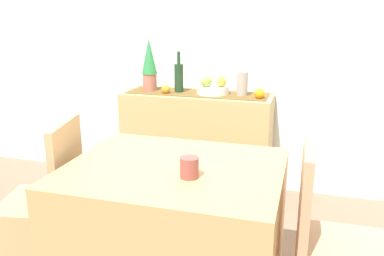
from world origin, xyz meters
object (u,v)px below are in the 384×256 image
at_px(potted_plant, 149,64).
at_px(coffee_cup, 189,167).
at_px(fruit_bowl, 213,90).
at_px(ceramic_vase, 242,84).
at_px(wine_bottle, 179,77).
at_px(sideboard_console, 197,144).
at_px(chair_near_window, 45,230).
at_px(dining_table, 175,234).

relative_size(potted_plant, coffee_cup, 4.47).
xyz_separation_m(fruit_bowl, ceramic_vase, (0.23, 0.00, 0.06)).
height_order(fruit_bowl, ceramic_vase, ceramic_vase).
relative_size(wine_bottle, coffee_cup, 3.42).
height_order(fruit_bowl, potted_plant, potted_plant).
distance_m(sideboard_console, chair_near_window, 1.41).
bearing_deg(wine_bottle, fruit_bowl, 0.00).
relative_size(ceramic_vase, chair_near_window, 0.21).
relative_size(sideboard_console, coffee_cup, 12.43).
distance_m(sideboard_console, coffee_cup, 1.50).
xyz_separation_m(fruit_bowl, dining_table, (0.12, -1.30, -0.50)).
distance_m(sideboard_console, wine_bottle, 0.56).
height_order(wine_bottle, dining_table, wine_bottle).
xyz_separation_m(sideboard_console, coffee_cup, (0.36, -1.41, 0.37)).
bearing_deg(sideboard_console, wine_bottle, -180.00).
height_order(sideboard_console, coffee_cup, coffee_cup).
xyz_separation_m(wine_bottle, potted_plant, (-0.25, 0.00, 0.10)).
bearing_deg(chair_near_window, sideboard_console, 67.52).
distance_m(sideboard_console, potted_plant, 0.75).
bearing_deg(chair_near_window, potted_plant, 83.94).
xyz_separation_m(sideboard_console, wine_bottle, (-0.15, -0.00, 0.54)).
bearing_deg(coffee_cup, wine_bottle, 109.78).
bearing_deg(sideboard_console, ceramic_vase, 0.00).
bearing_deg(potted_plant, ceramic_vase, 0.00).
bearing_deg(potted_plant, sideboard_console, 0.00).
distance_m(wine_bottle, chair_near_window, 1.52).
bearing_deg(dining_table, sideboard_console, 100.69).
distance_m(fruit_bowl, dining_table, 1.40).
xyz_separation_m(sideboard_console, potted_plant, (-0.40, 0.00, 0.64)).
xyz_separation_m(ceramic_vase, potted_plant, (-0.75, 0.00, 0.13)).
relative_size(sideboard_console, potted_plant, 2.78).
height_order(dining_table, coffee_cup, coffee_cup).
bearing_deg(fruit_bowl, coffee_cup, -80.75).
height_order(ceramic_vase, coffee_cup, ceramic_vase).
bearing_deg(sideboard_console, chair_near_window, -112.48).
height_order(ceramic_vase, dining_table, ceramic_vase).
xyz_separation_m(wine_bottle, ceramic_vase, (0.51, 0.00, -0.03)).
bearing_deg(chair_near_window, fruit_bowl, 62.92).
distance_m(wine_bottle, potted_plant, 0.27).
bearing_deg(ceramic_vase, fruit_bowl, 180.00).
height_order(sideboard_console, potted_plant, potted_plant).
xyz_separation_m(dining_table, chair_near_window, (-0.78, 0.00, -0.10)).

